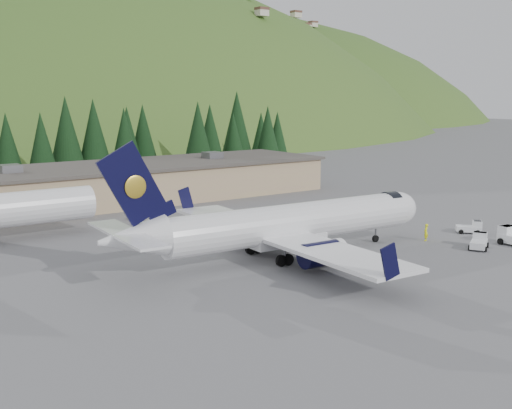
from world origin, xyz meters
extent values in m
plane|color=#5A5A5E|center=(0.00, 0.00, 0.00)|extent=(600.00, 600.00, 0.00)
cylinder|color=white|center=(0.00, 0.00, 3.18)|extent=(26.32, 5.10, 3.51)
ellipsoid|color=white|center=(13.05, -0.80, 3.18)|extent=(4.77, 3.78, 3.51)
cylinder|color=black|center=(12.12, -0.74, 3.60)|extent=(1.48, 2.97, 2.90)
cone|color=white|center=(-15.85, 0.97, 3.55)|extent=(5.81, 3.85, 3.51)
cube|color=white|center=(-0.93, 0.06, 1.70)|extent=(7.64, 3.44, 0.93)
cube|color=white|center=(-1.86, 0.11, 2.24)|extent=(7.06, 32.01, 0.33)
cube|color=black|center=(-2.29, 16.05, 3.46)|extent=(1.90, 0.26, 2.68)
cube|color=black|center=(-4.23, -15.65, 3.46)|extent=(1.90, 0.26, 2.68)
cylinder|color=black|center=(-0.60, 5.46, 1.45)|extent=(4.05, 2.38, 2.15)
cylinder|color=white|center=(1.17, 5.36, 1.45)|extent=(0.70, 2.31, 2.28)
cube|color=white|center=(-0.60, 5.46, 1.96)|extent=(2.07, 0.36, 0.84)
cylinder|color=black|center=(-1.26, -5.35, 1.45)|extent=(4.05, 2.38, 2.15)
cylinder|color=white|center=(0.51, -5.46, 1.45)|extent=(0.70, 2.31, 2.28)
cube|color=white|center=(-1.26, -5.35, 1.96)|extent=(2.07, 0.36, 0.84)
cube|color=black|center=(-15.66, 0.96, 7.92)|extent=(5.78, 0.63, 6.86)
ellipsoid|color=gold|center=(-15.46, 1.13, 7.73)|extent=(1.86, 0.28, 1.85)
ellipsoid|color=gold|center=(-15.49, 0.76, 7.73)|extent=(1.86, 0.28, 1.85)
cube|color=black|center=(-13.24, 0.81, 5.49)|extent=(2.59, 0.39, 1.85)
cube|color=white|center=(-16.31, 1.00, 4.02)|extent=(3.14, 11.80, 0.21)
cylinder|color=slate|center=(10.25, -0.63, 0.84)|extent=(0.20, 0.20, 1.68)
cylinder|color=black|center=(10.25, -0.63, 0.35)|extent=(0.72, 0.30, 0.71)
cylinder|color=slate|center=(-2.64, 2.69, 0.93)|extent=(0.24, 0.24, 1.87)
cylinder|color=black|center=(-2.27, 2.67, 0.51)|extent=(1.05, 0.39, 1.03)
cylinder|color=black|center=(-3.02, 2.71, 0.51)|extent=(1.05, 0.39, 1.03)
cylinder|color=slate|center=(-2.95, -2.35, 0.93)|extent=(0.24, 0.24, 1.87)
cylinder|color=black|center=(-2.58, -2.37, 0.51)|extent=(1.05, 0.39, 1.03)
cylinder|color=black|center=(-3.32, -2.32, 0.51)|extent=(1.05, 0.39, 1.03)
cube|color=silver|center=(16.19, -8.62, 0.51)|extent=(3.13, 2.60, 0.65)
cube|color=silver|center=(17.00, -8.16, 1.07)|extent=(1.46, 1.60, 0.84)
cube|color=black|center=(17.00, -8.16, 1.45)|extent=(1.33, 1.47, 0.09)
cylinder|color=black|center=(16.63, -7.51, 0.26)|extent=(0.56, 0.44, 0.52)
cylinder|color=black|center=(17.37, -8.81, 0.26)|extent=(0.56, 0.44, 0.52)
cylinder|color=black|center=(15.01, -8.43, 0.26)|extent=(0.56, 0.44, 0.52)
cylinder|color=black|center=(15.75, -9.73, 0.26)|extent=(0.56, 0.44, 0.52)
cube|color=silver|center=(21.59, -3.57, 0.48)|extent=(2.74, 2.75, 0.60)
cube|color=silver|center=(22.20, -4.18, 0.99)|extent=(1.47, 1.46, 0.78)
cube|color=black|center=(22.20, -4.18, 1.34)|extent=(1.35, 1.34, 0.09)
cylinder|color=black|center=(22.69, -3.70, 0.24)|extent=(0.47, 0.48, 0.48)
cylinder|color=black|center=(21.70, -4.67, 0.24)|extent=(0.47, 0.48, 0.48)
cylinder|color=black|center=(21.48, -2.47, 0.24)|extent=(0.47, 0.48, 0.48)
cylinder|color=black|center=(20.49, -3.44, 0.24)|extent=(0.47, 0.48, 0.48)
cube|color=silver|center=(20.52, -8.83, 1.31)|extent=(1.68, 1.26, 1.03)
cube|color=black|center=(20.52, -8.83, 1.77)|extent=(1.56, 1.14, 0.11)
cylinder|color=black|center=(19.61, -8.75, 0.32)|extent=(0.30, 0.66, 0.64)
cylinder|color=black|center=(21.43, -8.90, 0.32)|extent=(0.30, 0.66, 0.64)
cube|color=tan|center=(-5.00, 38.00, 2.40)|extent=(70.00, 16.00, 4.80)
cube|color=#47423D|center=(-5.00, 38.00, 4.95)|extent=(71.00, 17.00, 0.40)
cube|color=slate|center=(-15.00, 38.00, 5.60)|extent=(2.50, 2.50, 1.00)
cube|color=slate|center=(0.00, 38.00, 5.60)|extent=(2.50, 2.50, 1.00)
cube|color=slate|center=(15.00, 38.00, 5.60)|extent=(2.50, 2.50, 1.00)
imported|color=#F1F60E|center=(14.79, -3.31, 0.89)|extent=(0.77, 0.65, 1.78)
cone|color=black|center=(-9.23, 60.62, 6.84)|extent=(5.02, 5.02, 10.26)
cone|color=black|center=(-4.50, 58.30, 6.87)|extent=(5.04, 5.04, 10.30)
cone|color=black|center=(0.37, 60.36, 8.30)|extent=(6.09, 6.09, 12.45)
cone|color=black|center=(5.13, 60.20, 8.04)|extent=(5.89, 5.89, 12.05)
cone|color=black|center=(9.91, 58.41, 7.16)|extent=(5.25, 5.25, 10.74)
cone|color=black|center=(13.07, 64.14, 7.21)|extent=(5.29, 5.29, 10.81)
cone|color=black|center=(16.77, 65.20, 7.38)|extent=(5.41, 5.41, 11.07)
cone|color=black|center=(22.15, 54.11, 7.74)|extent=(5.68, 5.68, 11.61)
cone|color=black|center=(26.18, 56.58, 7.42)|extent=(5.44, 5.44, 11.13)
cone|color=black|center=(31.11, 56.17, 6.51)|extent=(4.78, 4.78, 9.77)
cone|color=black|center=(34.40, 59.77, 8.79)|extent=(6.44, 6.44, 13.18)
cone|color=black|center=(38.66, 55.33, 7.15)|extent=(5.25, 5.25, 10.73)
cone|color=black|center=(43.70, 64.35, 6.29)|extent=(4.62, 4.62, 9.44)
cone|color=black|center=(48.19, 64.51, 6.32)|extent=(4.64, 4.64, 9.48)
ellipsoid|color=#274C19|center=(40.00, 200.00, -85.00)|extent=(420.00, 300.00, 300.00)
ellipsoid|color=#274C19|center=(160.00, 240.00, -85.00)|extent=(392.00, 280.00, 280.00)
camera|label=1|loc=(-37.06, -45.02, 15.01)|focal=45.00mm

